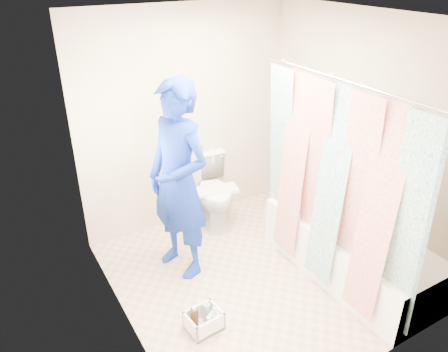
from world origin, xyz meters
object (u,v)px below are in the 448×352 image
toilet (213,190)px  plumber (179,182)px  bathtub (349,250)px  cleaning_caddy (205,321)px

toilet → plumber: plumber is taller
toilet → plumber: size_ratio=0.41×
bathtub → plumber: plumber is taller
bathtub → toilet: (-0.65, 1.51, 0.13)m
bathtub → cleaning_caddy: 1.54m
plumber → cleaning_caddy: (-0.20, -0.84, -0.87)m
bathtub → cleaning_caddy: bearing=177.1°
bathtub → toilet: size_ratio=2.22×
toilet → plumber: 1.06m
toilet → cleaning_caddy: 1.71m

